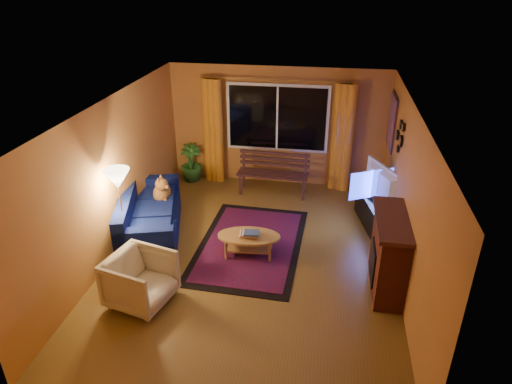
% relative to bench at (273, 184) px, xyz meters
% --- Properties ---
extents(floor, '(4.50, 6.00, 0.02)m').
position_rel_bench_xyz_m(floor, '(-0.00, -2.38, -0.23)').
color(floor, brown).
rests_on(floor, ground).
extents(ceiling, '(4.50, 6.00, 0.02)m').
position_rel_bench_xyz_m(ceiling, '(-0.00, -2.38, 2.29)').
color(ceiling, white).
rests_on(ceiling, ground).
extents(wall_back, '(4.50, 0.02, 2.50)m').
position_rel_bench_xyz_m(wall_back, '(-0.00, 0.63, 1.03)').
color(wall_back, '#BB7735').
rests_on(wall_back, ground).
extents(wall_left, '(0.02, 6.00, 2.50)m').
position_rel_bench_xyz_m(wall_left, '(-2.26, -2.38, 1.03)').
color(wall_left, '#BB7735').
rests_on(wall_left, ground).
extents(wall_right, '(0.02, 6.00, 2.50)m').
position_rel_bench_xyz_m(wall_right, '(2.26, -2.38, 1.03)').
color(wall_right, '#BB7735').
rests_on(wall_right, ground).
extents(window, '(2.00, 0.02, 1.30)m').
position_rel_bench_xyz_m(window, '(-0.00, 0.56, 1.23)').
color(window, black).
rests_on(window, wall_back).
extents(curtain_rod, '(3.20, 0.03, 0.03)m').
position_rel_bench_xyz_m(curtain_rod, '(-0.00, 0.52, 2.03)').
color(curtain_rod, '#BF8C3F').
rests_on(curtain_rod, wall_back).
extents(curtain_left, '(0.36, 0.36, 2.24)m').
position_rel_bench_xyz_m(curtain_left, '(-1.35, 0.50, 0.90)').
color(curtain_left, orange).
rests_on(curtain_left, ground).
extents(curtain_right, '(0.36, 0.36, 2.24)m').
position_rel_bench_xyz_m(curtain_right, '(1.35, 0.50, 0.90)').
color(curtain_right, orange).
rests_on(curtain_right, ground).
extents(bench, '(1.47, 0.49, 0.44)m').
position_rel_bench_xyz_m(bench, '(0.00, 0.00, 0.00)').
color(bench, '#371C1B').
rests_on(bench, ground).
extents(potted_plant, '(0.55, 0.55, 0.82)m').
position_rel_bench_xyz_m(potted_plant, '(-1.85, 0.37, 0.19)').
color(potted_plant, '#235B1E').
rests_on(potted_plant, ground).
extents(sofa, '(1.47, 2.30, 0.86)m').
position_rel_bench_xyz_m(sofa, '(-1.87, -1.98, 0.21)').
color(sofa, '#081142').
rests_on(sofa, ground).
extents(dog, '(0.46, 0.54, 0.49)m').
position_rel_bench_xyz_m(dog, '(-1.82, -1.50, 0.46)').
color(dog, '#99632C').
rests_on(dog, sofa).
extents(armchair, '(0.91, 0.95, 0.82)m').
position_rel_bench_xyz_m(armchair, '(-1.35, -3.70, 0.19)').
color(armchair, beige).
rests_on(armchair, ground).
extents(floor_lamp, '(0.34, 0.34, 1.57)m').
position_rel_bench_xyz_m(floor_lamp, '(-2.00, -2.71, 0.57)').
color(floor_lamp, '#BF8C3F').
rests_on(floor_lamp, ground).
extents(rug, '(1.78, 2.73, 0.02)m').
position_rel_bench_xyz_m(rug, '(-0.11, -2.02, -0.21)').
color(rug, maroon).
rests_on(rug, ground).
extents(coffee_table, '(1.09, 1.09, 0.37)m').
position_rel_bench_xyz_m(coffee_table, '(-0.08, -2.30, -0.03)').
color(coffee_table, '#B68842').
rests_on(coffee_table, ground).
extents(tv_console, '(0.66, 1.26, 0.50)m').
position_rel_bench_xyz_m(tv_console, '(2.00, -0.97, 0.03)').
color(tv_console, black).
rests_on(tv_console, ground).
extents(television, '(0.65, 1.06, 0.64)m').
position_rel_bench_xyz_m(television, '(2.00, -0.97, 0.60)').
color(television, black).
rests_on(television, tv_console).
extents(fireplace, '(0.40, 1.20, 1.10)m').
position_rel_bench_xyz_m(fireplace, '(2.05, -2.78, 0.33)').
color(fireplace, maroon).
rests_on(fireplace, ground).
extents(mirror_cluster, '(0.06, 0.60, 0.56)m').
position_rel_bench_xyz_m(mirror_cluster, '(2.21, -1.08, 1.58)').
color(mirror_cluster, black).
rests_on(mirror_cluster, wall_right).
extents(painting, '(0.04, 0.76, 0.96)m').
position_rel_bench_xyz_m(painting, '(2.22, 0.07, 1.43)').
color(painting, '#CB502E').
rests_on(painting, wall_right).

